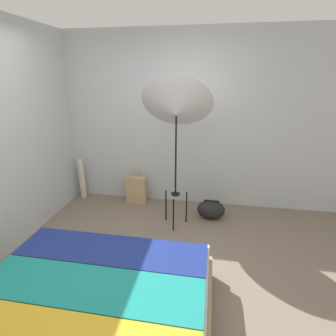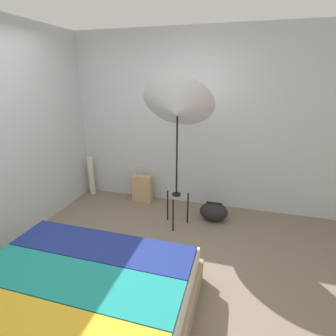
{
  "view_description": "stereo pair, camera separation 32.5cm",
  "coord_description": "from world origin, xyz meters",
  "px_view_note": "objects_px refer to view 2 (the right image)",
  "views": [
    {
      "loc": [
        0.83,
        -1.86,
        1.95
      ],
      "look_at": [
        0.31,
        1.16,
        0.87
      ],
      "focal_mm": 28.0,
      "sensor_mm": 36.0,
      "label": 1
    },
    {
      "loc": [
        1.15,
        -1.79,
        1.95
      ],
      "look_at": [
        0.31,
        1.16,
        0.87
      ],
      "focal_mm": 28.0,
      "sensor_mm": 36.0,
      "label": 2
    }
  ],
  "objects_px": {
    "photo_umbrella": "(177,109)",
    "duffel_bag": "(214,212)",
    "paper_roll": "(91,176)",
    "tote_bag": "(142,188)",
    "bed": "(58,325)"
  },
  "relations": [
    {
      "from": "photo_umbrella",
      "to": "paper_roll",
      "type": "relative_size",
      "value": 2.97
    },
    {
      "from": "bed",
      "to": "duffel_bag",
      "type": "height_order",
      "value": "bed"
    },
    {
      "from": "photo_umbrella",
      "to": "paper_roll",
      "type": "height_order",
      "value": "photo_umbrella"
    },
    {
      "from": "photo_umbrella",
      "to": "duffel_bag",
      "type": "distance_m",
      "value": 1.54
    },
    {
      "from": "bed",
      "to": "photo_umbrella",
      "type": "relative_size",
      "value": 1.02
    },
    {
      "from": "tote_bag",
      "to": "duffel_bag",
      "type": "relative_size",
      "value": 1.51
    },
    {
      "from": "duffel_bag",
      "to": "bed",
      "type": "bearing_deg",
      "value": -112.46
    },
    {
      "from": "photo_umbrella",
      "to": "duffel_bag",
      "type": "xyz_separation_m",
      "value": [
        0.48,
        0.25,
        -1.44
      ]
    },
    {
      "from": "photo_umbrella",
      "to": "paper_roll",
      "type": "distance_m",
      "value": 2.16
    },
    {
      "from": "tote_bag",
      "to": "paper_roll",
      "type": "height_order",
      "value": "paper_roll"
    },
    {
      "from": "paper_roll",
      "to": "duffel_bag",
      "type": "bearing_deg",
      "value": -9.07
    },
    {
      "from": "tote_bag",
      "to": "duffel_bag",
      "type": "height_order",
      "value": "tote_bag"
    },
    {
      "from": "tote_bag",
      "to": "photo_umbrella",
      "type": "bearing_deg",
      "value": -37.92
    },
    {
      "from": "photo_umbrella",
      "to": "paper_roll",
      "type": "bearing_deg",
      "value": 160.24
    },
    {
      "from": "paper_roll",
      "to": "photo_umbrella",
      "type": "bearing_deg",
      "value": -19.76
    }
  ]
}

